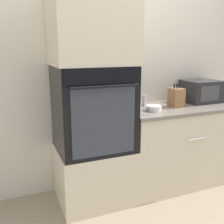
% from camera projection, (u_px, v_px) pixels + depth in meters
% --- Properties ---
extents(ground_plane, '(12.00, 12.00, 0.00)m').
position_uv_depth(ground_plane, '(139.00, 206.00, 2.51)').
color(ground_plane, gray).
extents(wall_back, '(8.00, 0.05, 2.50)m').
position_uv_depth(wall_back, '(114.00, 70.00, 2.78)').
color(wall_back, beige).
rests_on(wall_back, ground_plane).
extents(oven_cabinet_base, '(0.70, 0.60, 0.54)m').
position_uv_depth(oven_cabinet_base, '(94.00, 173.00, 2.59)').
color(oven_cabinet_base, beige).
rests_on(oven_cabinet_base, ground_plane).
extents(wall_oven, '(0.68, 0.64, 0.78)m').
position_uv_depth(wall_oven, '(93.00, 108.00, 2.43)').
color(wall_oven, black).
rests_on(wall_oven, oven_cabinet_base).
extents(oven_cabinet_upper, '(0.70, 0.60, 0.70)m').
position_uv_depth(oven_cabinet_upper, '(91.00, 24.00, 2.25)').
color(oven_cabinet_upper, beige).
rests_on(oven_cabinet_upper, wall_oven).
extents(counter_unit, '(1.25, 0.63, 0.87)m').
position_uv_depth(counter_unit, '(177.00, 144.00, 2.90)').
color(counter_unit, beige).
rests_on(counter_unit, ground_plane).
extents(microwave, '(0.40, 0.34, 0.25)m').
position_uv_depth(microwave, '(201.00, 91.00, 2.99)').
color(microwave, '#232326').
rests_on(microwave, counter_unit).
extents(knife_block, '(0.12, 0.14, 0.24)m').
position_uv_depth(knife_block, '(176.00, 97.00, 2.75)').
color(knife_block, olive).
rests_on(knife_block, counter_unit).
extents(bowl, '(0.15, 0.15, 0.05)m').
position_uv_depth(bowl, '(154.00, 108.00, 2.58)').
color(bowl, white).
rests_on(bowl, counter_unit).
extents(condiment_jar_near, '(0.05, 0.05, 0.08)m').
position_uv_depth(condiment_jar_near, '(130.00, 103.00, 2.73)').
color(condiment_jar_near, '#427047').
rests_on(condiment_jar_near, counter_unit).
extents(condiment_jar_mid, '(0.04, 0.04, 0.10)m').
position_uv_depth(condiment_jar_mid, '(175.00, 98.00, 3.00)').
color(condiment_jar_mid, silver).
rests_on(condiment_jar_mid, counter_unit).
extents(condiment_jar_far, '(0.04, 0.04, 0.09)m').
position_uv_depth(condiment_jar_far, '(170.00, 98.00, 2.99)').
color(condiment_jar_far, brown).
rests_on(condiment_jar_far, counter_unit).
extents(condiment_jar_back, '(0.04, 0.04, 0.11)m').
position_uv_depth(condiment_jar_back, '(144.00, 101.00, 2.81)').
color(condiment_jar_back, silver).
rests_on(condiment_jar_back, counter_unit).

